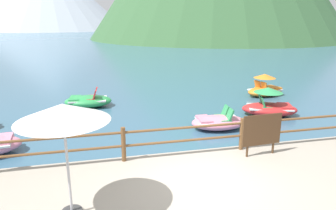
{
  "coord_description": "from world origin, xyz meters",
  "views": [
    {
      "loc": [
        -2.3,
        -6.23,
        4.1
      ],
      "look_at": [
        0.32,
        5.0,
        0.9
      ],
      "focal_mm": 33.46,
      "sensor_mm": 36.0,
      "label": 1
    }
  ],
  "objects": [
    {
      "name": "ground_plane",
      "position": [
        0.0,
        40.0,
        0.0
      ],
      "size": [
        200.0,
        200.0,
        0.0
      ],
      "primitive_type": "plane",
      "color": "#38607A"
    },
    {
      "name": "dock_railing",
      "position": [
        -0.0,
        1.55,
        0.97
      ],
      "size": [
        23.92,
        0.12,
        0.95
      ],
      "color": "brown",
      "rests_on": "promenade_dock"
    },
    {
      "name": "sign_board",
      "position": [
        2.05,
        1.06,
        1.13
      ],
      "size": [
        1.18,
        0.13,
        1.19
      ],
      "color": "silver",
      "rests_on": "promenade_dock"
    },
    {
      "name": "beach_umbrella",
      "position": [
        -2.92,
        -0.6,
        2.45
      ],
      "size": [
        1.7,
        1.7,
        2.24
      ],
      "color": "#B2B2B7",
      "rests_on": "promenade_dock"
    },
    {
      "name": "pedal_boat_0",
      "position": [
        -2.75,
        8.75,
        0.29
      ],
      "size": [
        2.31,
        1.56,
        0.87
      ],
      "color": "green",
      "rests_on": "ground"
    },
    {
      "name": "pedal_boat_2",
      "position": [
        4.99,
        5.53,
        0.41
      ],
      "size": [
        2.66,
        1.99,
        1.24
      ],
      "color": "red",
      "rests_on": "ground"
    },
    {
      "name": "pedal_boat_4",
      "position": [
        6.68,
        8.85,
        0.4
      ],
      "size": [
        2.42,
        1.74,
        1.21
      ],
      "color": "orange",
      "rests_on": "ground"
    },
    {
      "name": "pedal_boat_5",
      "position": [
        2.16,
        4.41,
        0.27
      ],
      "size": [
        2.17,
        1.38,
        0.84
      ],
      "color": "pink",
      "rests_on": "ground"
    }
  ]
}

